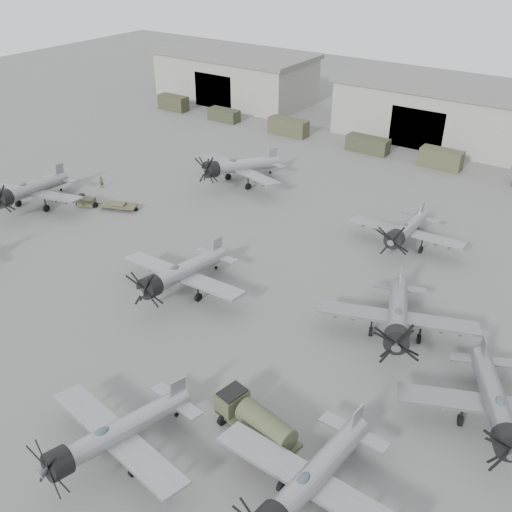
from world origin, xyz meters
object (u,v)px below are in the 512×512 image
(fuel_tanker, at_px, (256,419))
(aircraft_far_0, at_px, (237,167))
(aircraft_mid_2, at_px, (397,317))
(aircraft_mid_3, at_px, (496,405))
(aircraft_near_1, at_px, (111,436))
(ground_crew, at_px, (102,182))
(aircraft_mid_0, at_px, (28,190))
(aircraft_far_1, at_px, (406,230))
(aircraft_near_2, at_px, (309,482))
(aircraft_mid_1, at_px, (179,273))
(tug_trailer, at_px, (99,203))

(fuel_tanker, bearing_deg, aircraft_far_0, 138.90)
(aircraft_mid_2, distance_m, aircraft_mid_3, 10.46)
(aircraft_near_1, height_order, aircraft_mid_2, aircraft_mid_2)
(ground_crew, bearing_deg, aircraft_mid_0, -179.64)
(aircraft_mid_0, height_order, aircraft_far_1, aircraft_mid_0)
(aircraft_near_2, bearing_deg, ground_crew, 152.96)
(aircraft_mid_1, relative_size, aircraft_mid_2, 0.99)
(aircraft_mid_0, xyz_separation_m, tug_trailer, (6.15, 4.89, -1.88))
(aircraft_near_1, distance_m, aircraft_mid_1, 18.53)
(aircraft_mid_0, distance_m, aircraft_mid_3, 53.94)
(aircraft_near_2, relative_size, aircraft_mid_1, 1.00)
(aircraft_mid_2, height_order, aircraft_mid_3, aircraft_mid_2)
(aircraft_near_1, distance_m, aircraft_mid_3, 24.59)
(tug_trailer, bearing_deg, aircraft_near_2, -49.56)
(aircraft_near_2, bearing_deg, aircraft_mid_0, 163.38)
(aircraft_mid_2, xyz_separation_m, ground_crew, (-42.82, 7.58, -1.56))
(aircraft_mid_0, relative_size, aircraft_far_1, 1.12)
(aircraft_far_1, height_order, fuel_tanker, aircraft_far_1)
(aircraft_mid_3, relative_size, aircraft_far_0, 0.90)
(aircraft_near_1, bearing_deg, aircraft_mid_2, 73.82)
(aircraft_far_0, bearing_deg, aircraft_mid_3, -16.92)
(aircraft_mid_3, distance_m, aircraft_far_1, 24.43)
(aircraft_far_1, relative_size, ground_crew, 7.86)
(aircraft_mid_2, distance_m, fuel_tanker, 14.99)
(aircraft_mid_1, bearing_deg, aircraft_near_2, -32.69)
(aircraft_near_1, xyz_separation_m, fuel_tanker, (6.12, 6.78, -0.77))
(aircraft_mid_3, distance_m, ground_crew, 53.43)
(aircraft_near_2, xyz_separation_m, tug_trailer, (-40.63, 20.72, -1.73))
(aircraft_near_2, relative_size, aircraft_mid_2, 0.99)
(aircraft_mid_1, xyz_separation_m, aircraft_mid_3, (27.50, -0.33, -0.02))
(aircraft_near_2, height_order, aircraft_mid_3, aircraft_near_2)
(aircraft_mid_2, height_order, tug_trailer, aircraft_mid_2)
(aircraft_near_2, relative_size, aircraft_far_1, 1.04)
(tug_trailer, bearing_deg, aircraft_mid_3, -32.87)
(aircraft_near_2, distance_m, aircraft_far_0, 47.21)
(aircraft_mid_1, distance_m, aircraft_mid_2, 19.16)
(aircraft_mid_2, height_order, fuel_tanker, aircraft_mid_2)
(tug_trailer, relative_size, ground_crew, 4.72)
(aircraft_near_2, distance_m, aircraft_mid_3, 13.94)
(aircraft_far_1, xyz_separation_m, ground_crew, (-37.64, -6.98, -1.41))
(aircraft_mid_2, bearing_deg, fuel_tanker, -124.25)
(aircraft_near_1, xyz_separation_m, aircraft_near_2, (11.67, 3.94, 0.13))
(aircraft_far_1, bearing_deg, aircraft_far_0, 168.34)
(aircraft_far_0, distance_m, tug_trailer, 17.63)
(aircraft_mid_2, bearing_deg, tug_trailer, 154.64)
(aircraft_far_1, bearing_deg, aircraft_near_1, -100.44)
(aircraft_mid_0, bearing_deg, aircraft_mid_1, -22.63)
(aircraft_far_0, bearing_deg, aircraft_mid_1, -50.57)
(aircraft_mid_0, relative_size, fuel_tanker, 2.06)
(aircraft_mid_1, height_order, aircraft_mid_2, aircraft_mid_2)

